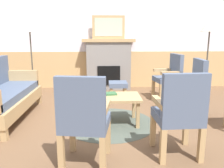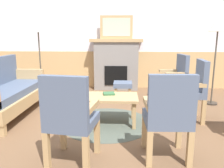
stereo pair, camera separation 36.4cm
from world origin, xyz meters
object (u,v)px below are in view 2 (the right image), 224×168
(armchair_near_fireplace, at_px, (193,87))
(armchair_front_left, at_px, (70,116))
(coffee_table, at_px, (107,99))
(armchair_by_window_left, at_px, (176,76))
(armchair_front_center, at_px, (168,113))
(book_on_table, at_px, (109,94))
(framed_picture, at_px, (116,27))
(couch, at_px, (7,93))
(floor_lamp_by_chairs, at_px, (218,30))
(floor_lamp_by_couch, at_px, (38,31))
(footstool, at_px, (123,85))
(fireplace, at_px, (116,64))

(armchair_near_fireplace, height_order, armchair_front_left, same)
(coffee_table, xyz_separation_m, armchair_by_window_left, (1.33, 1.28, 0.15))
(armchair_front_center, bearing_deg, book_on_table, 122.14)
(framed_picture, height_order, armchair_by_window_left, framed_picture)
(couch, distance_m, floor_lamp_by_chairs, 4.00)
(armchair_front_center, bearing_deg, floor_lamp_by_couch, 131.21)
(book_on_table, distance_m, armchair_near_fireplace, 1.35)
(floor_lamp_by_couch, bearing_deg, armchair_front_left, -64.60)
(armchair_near_fireplace, bearing_deg, couch, 178.97)
(armchair_by_window_left, relative_size, armchair_front_center, 1.00)
(footstool, height_order, floor_lamp_by_couch, floor_lamp_by_couch)
(couch, distance_m, book_on_table, 1.78)
(footstool, bearing_deg, armchair_front_center, -78.76)
(couch, xyz_separation_m, book_on_table, (1.77, -0.20, 0.06))
(floor_lamp_by_chairs, bearing_deg, armchair_by_window_left, 168.09)
(armchair_front_left, distance_m, armchair_front_center, 1.04)
(couch, height_order, coffee_table, couch)
(fireplace, bearing_deg, footstool, -78.77)
(armchair_front_center, bearing_deg, footstool, 101.24)
(framed_picture, distance_m, armchair_front_left, 3.71)
(armchair_near_fireplace, relative_size, armchair_front_left, 1.00)
(framed_picture, xyz_separation_m, book_on_table, (-0.03, -2.28, -1.10))
(armchair_near_fireplace, bearing_deg, fireplace, 121.31)
(armchair_by_window_left, relative_size, floor_lamp_by_couch, 0.58)
(framed_picture, xyz_separation_m, armchair_front_left, (-0.35, -3.55, -1.02))
(armchair_front_left, distance_m, floor_lamp_by_chairs, 3.40)
(framed_picture, xyz_separation_m, couch, (-1.80, -2.09, -1.16))
(armchair_near_fireplace, bearing_deg, coffee_table, -170.46)
(armchair_front_center, xyz_separation_m, floor_lamp_by_couch, (-2.39, 2.73, 0.91))
(framed_picture, distance_m, armchair_front_center, 3.63)
(armchair_front_center, bearing_deg, armchair_front_left, -172.65)
(armchair_near_fireplace, bearing_deg, armchair_front_center, -116.10)
(fireplace, bearing_deg, book_on_table, -90.86)
(fireplace, bearing_deg, coffee_table, -91.51)
(fireplace, height_order, armchair_by_window_left, fireplace)
(book_on_table, relative_size, armchair_front_left, 0.18)
(armchair_near_fireplace, xyz_separation_m, armchair_by_window_left, (-0.03, 1.05, 0.00))
(footstool, height_order, armchair_front_left, armchair_front_left)
(armchair_by_window_left, bearing_deg, couch, -162.03)
(floor_lamp_by_chairs, bearing_deg, coffee_table, -150.80)
(armchair_near_fireplace, relative_size, floor_lamp_by_couch, 0.58)
(armchair_by_window_left, bearing_deg, armchair_near_fireplace, -88.15)
(book_on_table, distance_m, footstool, 1.41)
(armchair_front_left, bearing_deg, footstool, 78.68)
(book_on_table, bearing_deg, framed_picture, 89.14)
(armchair_front_left, bearing_deg, floor_lamp_by_couch, 115.40)
(coffee_table, height_order, footstool, coffee_table)
(armchair_front_center, bearing_deg, armchair_near_fireplace, 63.90)
(fireplace, bearing_deg, armchair_near_fireplace, -58.69)
(book_on_table, bearing_deg, coffee_table, -107.64)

